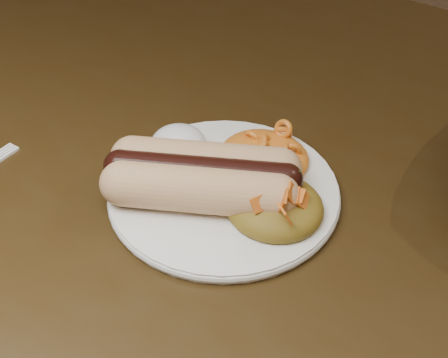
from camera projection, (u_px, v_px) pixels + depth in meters
The scene contains 6 objects.
table at pixel (189, 223), 0.67m from camera, with size 1.60×0.90×0.75m.
plate at pixel (224, 192), 0.56m from camera, with size 0.20×0.20×0.01m, color white.
hotdog at pixel (202, 176), 0.53m from camera, with size 0.14×0.13×0.04m.
mac_and_cheese at pixel (265, 146), 0.57m from camera, with size 0.09×0.08×0.03m, color orange.
sour_cream at pixel (178, 138), 0.58m from camera, with size 0.05×0.05×0.03m, color white.
taco_salad at pixel (275, 199), 0.52m from camera, with size 0.08×0.08×0.04m.
Camera 1 is at (0.30, -0.37, 1.13)m, focal length 50.00 mm.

